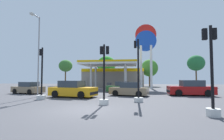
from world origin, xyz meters
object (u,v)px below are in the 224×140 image
object	(u,v)px
car_4	(129,90)
traffic_signal_2	(212,83)
car_3	(28,88)
tree_3	(196,63)
traffic_signal_3	(41,86)
car_2	(73,90)
tree_1	(106,65)
car_1	(121,87)
tree_0	(66,66)
corner_streetlamp	(38,49)
car_0	(190,89)
tree_2	(149,68)
traffic_signal_1	(104,82)
station_pole_sign	(146,48)
traffic_signal_0	(138,83)

from	to	relation	value
car_4	traffic_signal_2	bearing A→B (deg)	-64.75
car_3	tree_3	world-z (taller)	tree_3
car_4	traffic_signal_3	size ratio (longest dim) A/B	0.94
tree_3	car_2	bearing A→B (deg)	-129.60
traffic_signal_3	tree_1	size ratio (longest dim) A/B	0.61
tree_1	tree_3	bearing A→B (deg)	-1.74
car_1	tree_0	distance (m)	24.93
car_1	car_3	distance (m)	11.66
car_2	traffic_signal_3	bearing A→B (deg)	-133.99
corner_streetlamp	car_2	bearing A→B (deg)	10.98
car_0	tree_2	size ratio (longest dim) A/B	0.72
traffic_signal_1	tree_0	distance (m)	33.38
car_1	tree_3	distance (m)	24.44
car_4	traffic_signal_1	bearing A→B (deg)	-104.41
tree_0	tree_1	xyz separation A→B (m)	(10.82, -0.07, 0.18)
corner_streetlamp	tree_3	bearing A→B (deg)	46.72
station_pole_sign	traffic_signal_1	bearing A→B (deg)	-102.68
car_3	traffic_signal_0	distance (m)	14.17
car_1	car_4	distance (m)	4.68
traffic_signal_2	tree_3	bearing A→B (deg)	71.46
traffic_signal_0	tree_0	bearing A→B (deg)	123.10
tree_0	tree_2	xyz separation A→B (m)	(21.44, -0.76, -0.79)
traffic_signal_0	tree_1	size ratio (longest dim) A/B	0.66
traffic_signal_0	traffic_signal_2	size ratio (longest dim) A/B	1.12
station_pole_sign	tree_1	distance (m)	13.68
car_0	tree_3	world-z (taller)	tree_3
car_4	car_1	bearing A→B (deg)	104.80
tree_1	tree_3	world-z (taller)	tree_1
car_1	traffic_signal_0	world-z (taller)	traffic_signal_0
traffic_signal_0	corner_streetlamp	xyz separation A→B (m)	(-9.70, 1.82, 3.27)
car_1	tree_1	xyz separation A→B (m)	(-5.19, 18.50, 4.66)
car_2	car_1	bearing A→B (deg)	57.25
traffic_signal_0	traffic_signal_2	xyz separation A→B (m)	(3.44, -4.46, 0.17)
traffic_signal_1	tree_2	size ratio (longest dim) A/B	0.66
car_3	car_0	bearing A→B (deg)	0.58
tree_0	traffic_signal_3	bearing A→B (deg)	-70.43
corner_streetlamp	station_pole_sign	bearing A→B (deg)	53.75
car_0	traffic_signal_2	bearing A→B (deg)	-102.71
car_4	traffic_signal_2	distance (m)	10.03
car_0	car_2	world-z (taller)	car_0
car_2	traffic_signal_3	world-z (taller)	traffic_signal_3
tree_1	tree_2	xyz separation A→B (m)	(10.61, -0.69, -0.98)
traffic_signal_0	tree_3	size ratio (longest dim) A/B	0.69
car_2	tree_0	bearing A→B (deg)	115.04
traffic_signal_2	corner_streetlamp	bearing A→B (deg)	154.45
traffic_signal_3	corner_streetlamp	bearing A→B (deg)	133.24
traffic_signal_1	tree_3	bearing A→B (deg)	60.17
car_1	traffic_signal_0	xyz separation A→B (m)	(2.02, -9.09, 0.81)
station_pole_sign	tree_1	xyz separation A→B (m)	(-9.14, 9.92, -2.26)
station_pole_sign	car_0	xyz separation A→B (m)	(3.78, -12.08, -6.82)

